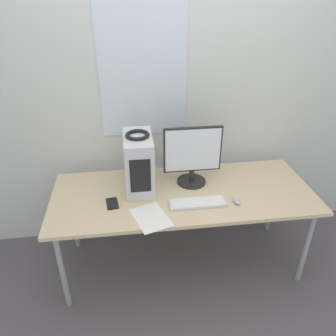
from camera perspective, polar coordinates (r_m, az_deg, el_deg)
ground_plane at (r=2.69m, az=3.87°, el=-21.91°), size 14.00×14.00×0.00m
wall_back at (r=2.70m, az=0.95°, el=13.42°), size 8.00×0.07×2.70m
desk at (r=2.52m, az=2.64°, el=-5.06°), size 1.97×0.80×0.72m
pc_tower at (r=2.44m, az=-5.10°, el=0.88°), size 0.21×0.39×0.43m
headphones at (r=2.34m, az=-5.34°, el=5.78°), size 0.17×0.17×0.03m
monitor_main at (r=2.49m, az=4.28°, el=2.31°), size 0.44×0.23×0.47m
keyboard at (r=2.36m, az=5.18°, el=-6.08°), size 0.41×0.13×0.02m
mouse at (r=2.42m, az=11.87°, el=-5.50°), size 0.05×0.10×0.03m
cell_phone at (r=2.39m, az=-9.68°, el=-6.10°), size 0.10×0.15×0.01m
paper_sheet_left at (r=2.24m, az=-3.01°, el=-8.57°), size 0.29×0.35×0.00m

